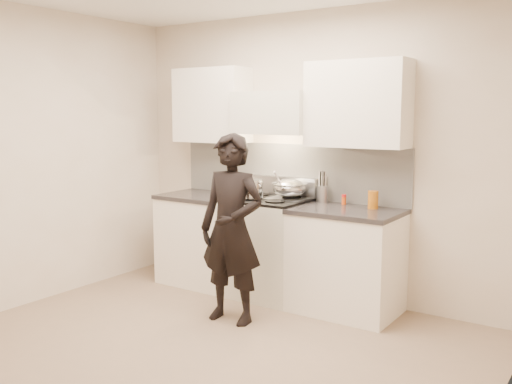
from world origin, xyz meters
The scene contains 11 objects.
ground_plane centered at (0.00, 0.00, 0.00)m, with size 4.00×4.00×0.00m, color #866D54.
room_shell centered at (-0.06, 0.37, 1.60)m, with size 4.04×3.54×2.70m.
stove centered at (-0.30, 1.42, 0.47)m, with size 0.76×0.65×0.96m.
counter_right centered at (0.53, 1.43, 0.46)m, with size 0.92×0.67×0.92m.
counter_left centered at (-1.08, 1.43, 0.46)m, with size 0.82×0.67×0.92m.
wok centered at (-0.11, 1.52, 1.05)m, with size 0.34×0.41×0.27m.
stock_pot centered at (-0.42, 1.31, 1.04)m, with size 0.35×0.30×0.17m.
utensil_crock centered at (0.17, 1.64, 1.01)m, with size 0.11×0.11×0.29m.
spice_jar centered at (0.39, 1.64, 0.97)m, with size 0.04×0.04×0.09m.
oil_glass centered at (0.70, 1.57, 1.00)m, with size 0.09×0.09×0.16m.
person centered at (-0.17, 0.68, 0.79)m, with size 0.58×0.38×1.59m, color black.
Camera 1 is at (2.59, -3.07, 1.76)m, focal length 40.00 mm.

